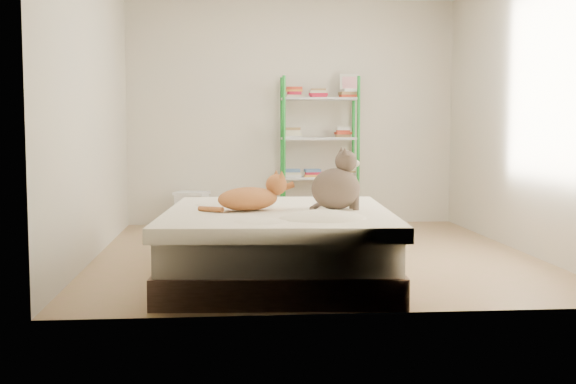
{
  "coord_description": "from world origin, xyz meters",
  "views": [
    {
      "loc": [
        -0.76,
        -6.31,
        1.11
      ],
      "look_at": [
        -0.29,
        -0.75,
        0.62
      ],
      "focal_mm": 45.0,
      "sensor_mm": 36.0,
      "label": 1
    }
  ],
  "objects": [
    {
      "name": "shelf_unit",
      "position": [
        0.31,
        1.88,
        0.84
      ],
      "size": [
        0.9,
        0.36,
        1.74
      ],
      "color": "#1D8A2D",
      "rests_on": "ground"
    },
    {
      "name": "grey_cat",
      "position": [
        0.04,
        -1.09,
        0.74
      ],
      "size": [
        0.42,
        0.36,
        0.44
      ],
      "primitive_type": null,
      "rotation": [
        0.0,
        0.0,
        1.67
      ],
      "color": "#7C6353",
      "rests_on": "bed"
    },
    {
      "name": "orange_cat",
      "position": [
        -0.61,
        -1.11,
        0.63
      ],
      "size": [
        0.61,
        0.47,
        0.22
      ],
      "primitive_type": null,
      "rotation": [
        0.0,
        0.0,
        0.37
      ],
      "color": "#D06E3D",
      "rests_on": "bed"
    },
    {
      "name": "room",
      "position": [
        0.0,
        0.0,
        1.3
      ],
      "size": [
        3.81,
        4.21,
        2.61
      ],
      "color": "#A97C60",
      "rests_on": "ground"
    },
    {
      "name": "bed",
      "position": [
        -0.39,
        -1.05,
        0.26
      ],
      "size": [
        1.75,
        2.13,
        0.52
      ],
      "rotation": [
        0.0,
        0.0,
        -0.07
      ],
      "color": "brown",
      "rests_on": "ground"
    },
    {
      "name": "white_bin",
      "position": [
        -1.16,
        1.85,
        0.21
      ],
      "size": [
        0.42,
        0.39,
        0.4
      ],
      "rotation": [
        0.0,
        0.0,
        -0.29
      ],
      "color": "white",
      "rests_on": "ground"
    },
    {
      "name": "cardboard_box",
      "position": [
        -0.13,
        1.17,
        0.19
      ],
      "size": [
        0.56,
        0.55,
        0.42
      ],
      "rotation": [
        0.0,
        0.0,
        0.11
      ],
      "color": "#948056",
      "rests_on": "ground"
    }
  ]
}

